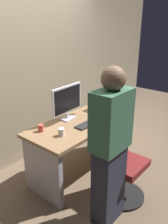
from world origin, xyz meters
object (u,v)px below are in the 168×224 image
(cup_near_keyboard, at_px, (61,132))
(cup_by_monitor, at_px, (41,128))
(desk, at_px, (81,138))
(keyboard, at_px, (89,123))
(person_at_desk, at_px, (110,149))
(mouse, at_px, (102,116))
(monitor, at_px, (67,101))
(office_chair, at_px, (120,164))
(book_stack, at_px, (97,104))

(cup_near_keyboard, xyz_separation_m, cup_by_monitor, (-0.07, 0.27, -0.00))
(desk, height_order, keyboard, keyboard)
(person_at_desk, height_order, mouse, person_at_desk)
(keyboard, relative_size, mouse, 4.30)
(keyboard, distance_m, cup_by_monitor, 0.62)
(person_at_desk, height_order, monitor, person_at_desk)
(monitor, height_order, cup_near_keyboard, monitor)
(monitor, distance_m, cup_by_monitor, 0.52)
(person_at_desk, xyz_separation_m, cup_by_monitor, (-0.06, 0.95, -0.04))
(office_chair, xyz_separation_m, cup_near_keyboard, (-0.37, 0.58, 0.37))
(monitor, relative_size, mouse, 5.41)
(cup_by_monitor, bearing_deg, person_at_desk, -86.66)
(mouse, xyz_separation_m, cup_by_monitor, (-0.81, 0.31, 0.03))
(desk, height_order, cup_near_keyboard, cup_near_keyboard)
(desk, bearing_deg, mouse, -22.43)
(keyboard, height_order, book_stack, book_stack)
(desk, bearing_deg, monitor, 101.26)
(monitor, distance_m, cup_near_keyboard, 0.54)
(person_at_desk, xyz_separation_m, mouse, (0.75, 0.64, -0.07))
(office_chair, distance_m, cup_by_monitor, 1.02)
(mouse, distance_m, book_stack, 0.32)
(cup_near_keyboard, height_order, cup_by_monitor, cup_near_keyboard)
(person_at_desk, distance_m, mouse, 0.99)
(person_at_desk, distance_m, book_stack, 1.30)
(desk, height_order, cup_by_monitor, cup_by_monitor)
(mouse, height_order, cup_by_monitor, cup_by_monitor)
(office_chair, relative_size, cup_by_monitor, 10.95)
(desk, bearing_deg, office_chair, -96.33)
(desk, xyz_separation_m, person_at_desk, (-0.46, -0.76, 0.32))
(office_chair, bearing_deg, cup_by_monitor, 117.63)
(monitor, xyz_separation_m, cup_near_keyboard, (-0.40, -0.28, -0.21))
(monitor, relative_size, cup_by_monitor, 6.30)
(mouse, bearing_deg, person_at_desk, -139.56)
(office_chair, xyz_separation_m, person_at_desk, (-0.39, -0.10, 0.41))
(mouse, distance_m, cup_near_keyboard, 0.73)
(desk, relative_size, book_stack, 7.02)
(desk, relative_size, cup_near_keyboard, 16.58)
(keyboard, xyz_separation_m, cup_near_keyboard, (-0.46, 0.04, 0.04))
(person_at_desk, bearing_deg, office_chair, 14.52)
(mouse, xyz_separation_m, book_stack, (0.21, 0.23, 0.06))
(book_stack, bearing_deg, person_at_desk, -137.63)
(desk, xyz_separation_m, cup_by_monitor, (-0.52, 0.19, 0.27))
(keyboard, relative_size, cup_by_monitor, 5.01)
(mouse, relative_size, book_stack, 0.47)
(monitor, xyz_separation_m, book_stack, (0.54, -0.09, -0.18))
(desk, distance_m, mouse, 0.40)
(cup_by_monitor, bearing_deg, cup_near_keyboard, -74.70)
(office_chair, height_order, person_at_desk, person_at_desk)
(monitor, bearing_deg, keyboard, -80.08)
(person_at_desk, distance_m, cup_near_keyboard, 0.68)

